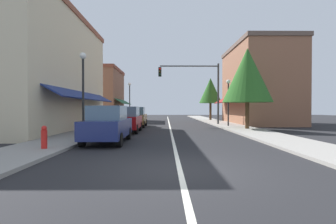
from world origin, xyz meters
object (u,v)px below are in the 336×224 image
(parked_car_third_left, at_px, (136,117))
(tree_right_near, at_px, (247,75))
(street_lamp_left_near, at_px, (83,80))
(street_lamp_left_far, at_px, (130,95))
(parked_car_second_left, at_px, (127,119))
(traffic_signal_mast_arm, at_px, (198,83))
(parked_car_nearest_left, at_px, (108,124))
(fire_hydrant, at_px, (44,137))
(street_lamp_right_mid, at_px, (228,95))
(tree_right_far, at_px, (210,91))

(parked_car_third_left, height_order, tree_right_near, tree_right_near)
(street_lamp_left_near, height_order, street_lamp_left_far, street_lamp_left_far)
(street_lamp_left_near, bearing_deg, parked_car_third_left, 77.58)
(parked_car_second_left, distance_m, traffic_signal_mast_arm, 9.86)
(parked_car_nearest_left, bearing_deg, street_lamp_left_near, 132.90)
(parked_car_second_left, xyz_separation_m, street_lamp_left_near, (-1.88, -3.48, 2.31))
(parked_car_second_left, height_order, street_lamp_left_far, street_lamp_left_far)
(fire_hydrant, bearing_deg, street_lamp_right_mid, 50.83)
(street_lamp_left_far, distance_m, fire_hydrant, 21.91)
(parked_car_nearest_left, height_order, street_lamp_left_far, street_lamp_left_far)
(street_lamp_left_near, height_order, street_lamp_right_mid, street_lamp_left_near)
(traffic_signal_mast_arm, xyz_separation_m, tree_right_near, (3.05, -5.60, -0.02))
(traffic_signal_mast_arm, bearing_deg, fire_hydrant, -117.27)
(parked_car_nearest_left, relative_size, street_lamp_right_mid, 0.98)
(street_lamp_left_far, relative_size, tree_right_near, 0.78)
(street_lamp_left_near, bearing_deg, street_lamp_left_far, 89.78)
(traffic_signal_mast_arm, height_order, street_lamp_left_far, traffic_signal_mast_arm)
(parked_car_third_left, bearing_deg, tree_right_far, 51.88)
(parked_car_third_left, xyz_separation_m, traffic_signal_mast_arm, (5.82, 2.16, 3.30))
(parked_car_second_left, distance_m, street_lamp_left_near, 4.58)
(street_lamp_left_near, xyz_separation_m, street_lamp_left_far, (0.07, 17.41, 0.08))
(traffic_signal_mast_arm, relative_size, street_lamp_left_near, 1.28)
(parked_car_third_left, distance_m, fire_hydrant, 13.05)
(street_lamp_right_mid, height_order, street_lamp_left_far, street_lamp_left_far)
(street_lamp_left_far, xyz_separation_m, tree_right_far, (10.52, 2.44, 0.76))
(parked_car_third_left, distance_m, tree_right_near, 10.06)
(parked_car_third_left, height_order, traffic_signal_mast_arm, traffic_signal_mast_arm)
(traffic_signal_mast_arm, bearing_deg, street_lamp_left_near, -125.67)
(street_lamp_right_mid, distance_m, tree_right_near, 3.30)
(street_lamp_left_near, xyz_separation_m, fire_hydrant, (-0.06, -4.34, -2.64))
(parked_car_nearest_left, distance_m, street_lamp_left_far, 19.56)
(street_lamp_left_far, relative_size, tree_right_far, 0.85)
(street_lamp_right_mid, xyz_separation_m, street_lamp_left_far, (-9.99, 9.33, 0.41))
(fire_hydrant, bearing_deg, tree_right_far, 66.23)
(parked_car_second_left, bearing_deg, tree_right_near, 10.45)
(street_lamp_left_near, distance_m, tree_right_near, 11.96)
(tree_right_far, bearing_deg, tree_right_near, -89.35)
(parked_car_third_left, relative_size, street_lamp_left_far, 0.84)
(street_lamp_right_mid, bearing_deg, parked_car_third_left, 176.60)
(parked_car_second_left, bearing_deg, tree_right_far, 61.95)
(traffic_signal_mast_arm, xyz_separation_m, street_lamp_right_mid, (2.35, -2.65, -1.31))
(parked_car_second_left, relative_size, tree_right_near, 0.66)
(traffic_signal_mast_arm, height_order, street_lamp_right_mid, traffic_signal_mast_arm)
(street_lamp_left_near, bearing_deg, traffic_signal_mast_arm, 54.33)
(street_lamp_right_mid, distance_m, tree_right_far, 11.84)
(parked_car_third_left, height_order, tree_right_far, tree_right_far)
(parked_car_second_left, height_order, street_lamp_right_mid, street_lamp_right_mid)
(parked_car_nearest_left, bearing_deg, traffic_signal_mast_arm, 64.79)
(parked_car_second_left, xyz_separation_m, tree_right_far, (8.71, 16.37, 3.16))
(tree_right_far, bearing_deg, parked_car_nearest_left, -111.97)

